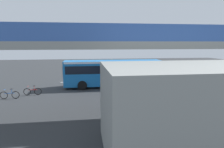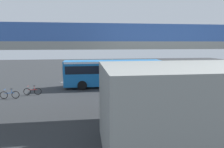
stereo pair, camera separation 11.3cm
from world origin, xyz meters
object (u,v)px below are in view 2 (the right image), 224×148
object	(u,v)px
pedestrian	(81,73)
traffic_sign	(112,65)
parked_van	(171,84)
city_bus	(113,71)
bicycle_red	(33,91)
bicycle_blue	(10,95)

from	to	relation	value
pedestrian	traffic_sign	world-z (taller)	traffic_sign
parked_van	pedestrian	distance (m)	13.49
city_bus	bicycle_red	distance (m)	9.20
parked_van	pedestrian	bearing A→B (deg)	-47.02
city_bus	bicycle_blue	world-z (taller)	city_bus
bicycle_blue	bicycle_red	bearing A→B (deg)	-147.95
city_bus	traffic_sign	distance (m)	5.90
bicycle_red	traffic_sign	bearing A→B (deg)	-137.11
bicycle_red	traffic_sign	size ratio (longest dim) A/B	0.63
city_bus	bicycle_red	bearing A→B (deg)	17.89
parked_van	traffic_sign	xyz separation A→B (m)	(4.56, -10.62, 0.71)
city_bus	bicycle_blue	xyz separation A→B (m)	(10.43, 3.91, -1.51)
pedestrian	parked_van	bearing A→B (deg)	132.98
parked_van	bicycle_red	size ratio (longest dim) A/B	2.71
pedestrian	traffic_sign	size ratio (longest dim) A/B	0.64
bicycle_red	parked_van	bearing A→B (deg)	171.92
bicycle_blue	traffic_sign	world-z (taller)	traffic_sign
traffic_sign	bicycle_blue	bearing A→B (deg)	41.35
city_bus	pedestrian	world-z (taller)	city_bus
parked_van	bicycle_blue	xyz separation A→B (m)	(15.66, -0.85, -0.81)
pedestrian	traffic_sign	distance (m)	4.81
city_bus	parked_van	bearing A→B (deg)	137.72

